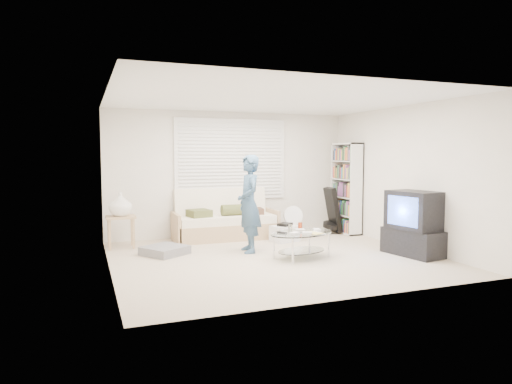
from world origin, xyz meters
name	(u,v)px	position (x,y,z in m)	size (l,w,h in m)	color
ground	(274,257)	(0.00, 0.00, 0.00)	(5.00, 5.00, 0.00)	#B7A78E
room_shell	(263,155)	(0.00, 0.48, 1.63)	(5.02, 4.52, 2.51)	white
window_blinds	(231,159)	(0.00, 2.20, 1.55)	(2.32, 0.08, 1.62)	silver
futon_sofa	(225,222)	(-0.25, 1.87, 0.32)	(2.00, 0.81, 0.98)	tan
grey_floor_pillow	(165,250)	(-1.59, 0.84, 0.07)	(0.62, 0.62, 0.14)	slate
side_table	(120,207)	(-2.22, 1.66, 0.73)	(0.50, 0.40, 0.99)	tan
bookshelf	(346,188)	(2.32, 1.60, 0.94)	(0.30, 0.79, 1.88)	white
guitar_case	(333,213)	(2.02, 1.62, 0.42)	(0.35, 0.35, 0.95)	black
floor_fan	(292,219)	(1.02, 1.47, 0.37)	(0.39, 0.26, 0.64)	white
storage_bin	(285,233)	(0.73, 1.18, 0.16)	(0.57, 0.46, 0.35)	white
tv_unit	(413,224)	(2.20, -0.65, 0.51)	(0.66, 1.04, 1.05)	black
coffee_table	(302,237)	(0.39, -0.21, 0.34)	(1.27, 1.00, 0.54)	silver
standing_person	(249,204)	(-0.23, 0.53, 0.82)	(0.60, 0.39, 1.64)	navy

